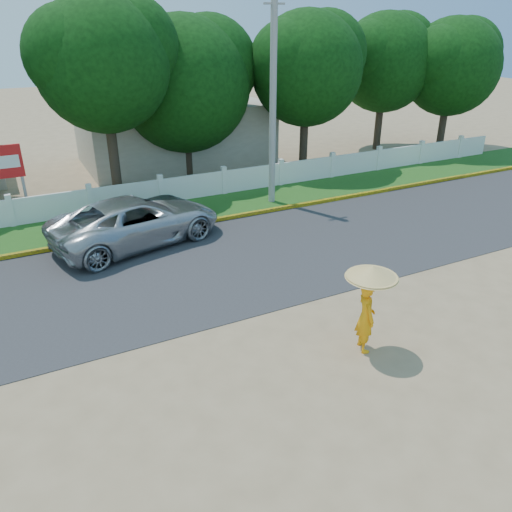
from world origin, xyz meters
The scene contains 10 objects.
ground centered at (0.00, 0.00, 0.00)m, with size 120.00×120.00×0.00m, color #9E8460.
road centered at (0.00, 4.50, 0.01)m, with size 60.00×7.00×0.02m, color #38383A.
grass_verge centered at (0.00, 9.75, 0.01)m, with size 60.00×3.50×0.03m, color #2D601E.
curb centered at (0.00, 8.05, 0.08)m, with size 40.00×0.18×0.16m, color yellow.
fence centered at (0.00, 11.20, 0.55)m, with size 40.00×0.10×1.10m, color silver.
building_near centered at (3.00, 18.00, 1.60)m, with size 10.00×6.00×3.20m, color #B7AD99.
utility_pole centered at (4.43, 9.22, 4.35)m, with size 0.28×0.28×8.70m, color gray.
vehicle centered at (-2.03, 7.42, 0.84)m, with size 2.80×6.08×1.69m, color #B1B5B9.
monk_with_parasol centered at (1.20, -1.48, 1.47)m, with size 1.24×1.24×2.26m.
tree_row centered at (2.21, 14.31, 4.88)m, with size 38.85×8.08×8.46m.
Camera 1 is at (-5.74, -9.33, 7.29)m, focal length 35.00 mm.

